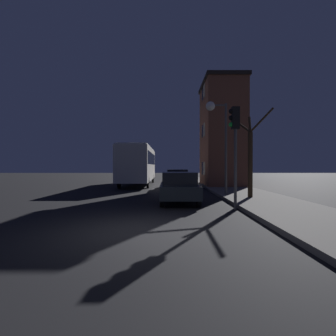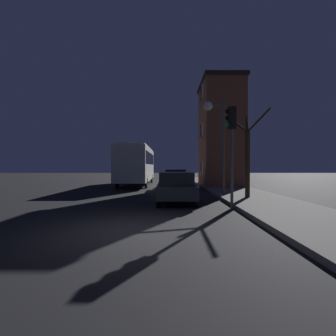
{
  "view_description": "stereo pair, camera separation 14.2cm",
  "coord_description": "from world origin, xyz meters",
  "px_view_note": "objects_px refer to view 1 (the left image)",
  "views": [
    {
      "loc": [
        0.71,
        -7.13,
        1.76
      ],
      "look_at": [
        0.8,
        10.98,
        1.63
      ],
      "focal_mm": 28.0,
      "sensor_mm": 36.0,
      "label": 1
    },
    {
      "loc": [
        0.85,
        -7.13,
        1.76
      ],
      "look_at": [
        0.8,
        10.98,
        1.63
      ],
      "focal_mm": 28.0,
      "sensor_mm": 36.0,
      "label": 2
    }
  ],
  "objects_px": {
    "bus": "(137,163)",
    "streetlamp": "(215,123)",
    "bare_tree": "(249,156)",
    "car_mid_lane": "(176,179)",
    "traffic_light": "(233,136)",
    "car_near_lane": "(178,187)"
  },
  "relations": [
    {
      "from": "bus",
      "to": "car_near_lane",
      "type": "relative_size",
      "value": 2.77
    },
    {
      "from": "bus",
      "to": "car_mid_lane",
      "type": "relative_size",
      "value": 2.66
    },
    {
      "from": "streetlamp",
      "to": "bare_tree",
      "type": "relative_size",
      "value": 1.18
    },
    {
      "from": "car_mid_lane",
      "to": "streetlamp",
      "type": "bearing_deg",
      "value": -69.38
    },
    {
      "from": "streetlamp",
      "to": "car_mid_lane",
      "type": "bearing_deg",
      "value": 110.62
    },
    {
      "from": "bus",
      "to": "car_mid_lane",
      "type": "distance_m",
      "value": 5.19
    },
    {
      "from": "streetlamp",
      "to": "bare_tree",
      "type": "distance_m",
      "value": 2.91
    },
    {
      "from": "car_mid_lane",
      "to": "bare_tree",
      "type": "bearing_deg",
      "value": -63.96
    },
    {
      "from": "streetlamp",
      "to": "traffic_light",
      "type": "relative_size",
      "value": 1.28
    },
    {
      "from": "car_near_lane",
      "to": "traffic_light",
      "type": "bearing_deg",
      "value": -39.8
    },
    {
      "from": "traffic_light",
      "to": "car_near_lane",
      "type": "relative_size",
      "value": 1.06
    },
    {
      "from": "bus",
      "to": "streetlamp",
      "type": "bearing_deg",
      "value": -58.87
    },
    {
      "from": "bus",
      "to": "car_mid_lane",
      "type": "height_order",
      "value": "bus"
    },
    {
      "from": "traffic_light",
      "to": "car_near_lane",
      "type": "distance_m",
      "value": 3.6
    },
    {
      "from": "car_mid_lane",
      "to": "bus",
      "type": "bearing_deg",
      "value": 133.63
    },
    {
      "from": "bare_tree",
      "to": "car_mid_lane",
      "type": "bearing_deg",
      "value": 116.04
    },
    {
      "from": "streetlamp",
      "to": "traffic_light",
      "type": "height_order",
      "value": "streetlamp"
    },
    {
      "from": "traffic_light",
      "to": "bus",
      "type": "relative_size",
      "value": 0.38
    },
    {
      "from": "streetlamp",
      "to": "bare_tree",
      "type": "bearing_deg",
      "value": -48.79
    },
    {
      "from": "traffic_light",
      "to": "bare_tree",
      "type": "xyz_separation_m",
      "value": [
        1.54,
        2.93,
        -0.69
      ]
    },
    {
      "from": "streetlamp",
      "to": "traffic_light",
      "type": "distance_m",
      "value": 4.73
    },
    {
      "from": "bare_tree",
      "to": "streetlamp",
      "type": "bearing_deg",
      "value": 131.21
    }
  ]
}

